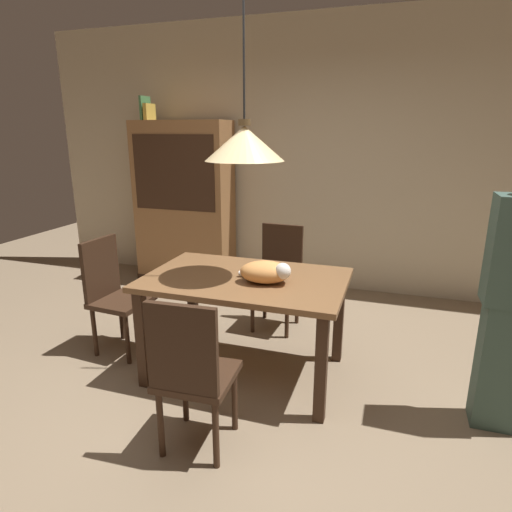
% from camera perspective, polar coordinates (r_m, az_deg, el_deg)
% --- Properties ---
extents(ground, '(10.00, 10.00, 0.00)m').
position_cam_1_polar(ground, '(2.92, -4.78, -20.38)').
color(ground, '#847056').
extents(back_wall, '(6.40, 0.10, 2.90)m').
position_cam_1_polar(back_wall, '(4.90, 7.20, 12.72)').
color(back_wall, beige).
rests_on(back_wall, ground).
extents(dining_table, '(1.40, 0.90, 0.75)m').
position_cam_1_polar(dining_table, '(3.07, -1.39, -4.57)').
color(dining_table, brown).
rests_on(dining_table, ground).
extents(chair_left_side, '(0.43, 0.43, 0.93)m').
position_cam_1_polar(chair_left_side, '(3.64, -18.37, -4.36)').
color(chair_left_side, '#382316').
rests_on(chair_left_side, ground).
extents(chair_far_back, '(0.42, 0.42, 0.93)m').
position_cam_1_polar(chair_far_back, '(3.91, 2.99, -2.11)').
color(chair_far_back, '#382316').
rests_on(chair_far_back, ground).
extents(chair_near_front, '(0.42, 0.42, 0.93)m').
position_cam_1_polar(chair_near_front, '(2.40, -8.52, -14.72)').
color(chair_near_front, '#382316').
rests_on(chair_near_front, ground).
extents(cat_sleeping, '(0.40, 0.28, 0.16)m').
position_cam_1_polar(cat_sleeping, '(2.90, 1.41, -2.12)').
color(cat_sleeping, '#E59951').
rests_on(cat_sleeping, dining_table).
extents(pendant_lamp, '(0.52, 0.52, 1.30)m').
position_cam_1_polar(pendant_lamp, '(2.87, -1.53, 14.68)').
color(pendant_lamp, beige).
extents(hutch_bookcase, '(1.12, 0.45, 1.85)m').
position_cam_1_polar(hutch_bookcase, '(5.12, -9.41, 6.45)').
color(hutch_bookcase, olive).
rests_on(hutch_bookcase, ground).
extents(book_green_slim, '(0.03, 0.20, 0.26)m').
position_cam_1_polar(book_green_slim, '(5.27, -14.42, 18.36)').
color(book_green_slim, '#427A4C').
rests_on(book_green_slim, hutch_bookcase).
extents(book_yellow_short, '(0.04, 0.20, 0.18)m').
position_cam_1_polar(book_yellow_short, '(5.24, -13.89, 17.97)').
color(book_yellow_short, gold).
rests_on(book_yellow_short, hutch_bookcase).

